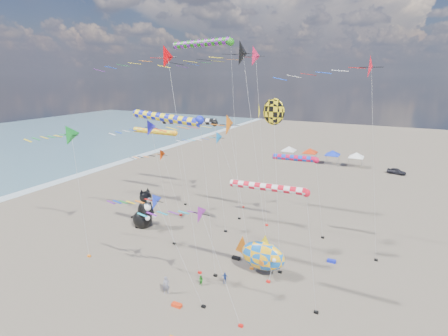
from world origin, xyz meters
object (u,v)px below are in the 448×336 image
person_adult (166,285)px  child_green (201,281)px  cat_inflatable (143,207)px  parked_car (396,171)px  fish_inflatable (262,255)px  child_blue (225,278)px

person_adult → child_green: (2.20, 2.56, -0.35)m
cat_inflatable → child_green: 15.82m
person_adult → parked_car: size_ratio=0.49×
fish_inflatable → child_green: fish_inflatable is taller
cat_inflatable → fish_inflatable: bearing=4.1°
child_green → person_adult: bearing=-113.5°
cat_inflatable → parked_car: cat_inflatable is taller
fish_inflatable → person_adult: 9.82m
child_green → child_blue: (1.90, 1.37, 0.06)m
child_blue → child_green: bearing=-161.1°
fish_inflatable → parked_car: (11.50, 46.87, -1.56)m
child_green → cat_inflatable: bearing=166.0°
person_adult → parked_car: person_adult is taller
person_adult → child_blue: 5.68m
person_adult → cat_inflatable: bearing=96.7°
parked_car → person_adult: bearing=175.4°
cat_inflatable → parked_car: size_ratio=1.57×
cat_inflatable → child_green: cat_inflatable is taller
person_adult → child_blue: (4.10, 3.93, -0.29)m
cat_inflatable → child_blue: bearing=-8.0°
fish_inflatable → child_blue: size_ratio=5.23×
fish_inflatable → child_green: 6.58m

